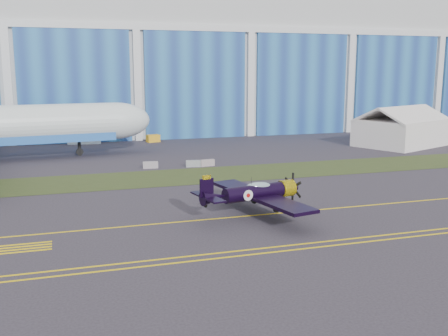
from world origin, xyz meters
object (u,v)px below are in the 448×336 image
object	(u,v)px
warbird	(254,192)
tent	(401,126)
tug	(153,138)
shipping_container	(84,137)

from	to	relation	value
warbird	tent	xyz separation A→B (m)	(39.95, 34.09, 1.25)
warbird	tug	distance (m)	51.52
warbird	tug	xyz separation A→B (m)	(-0.17, 51.50, -1.52)
tug	shipping_container	bearing A→B (deg)	159.65
shipping_container	tug	bearing A→B (deg)	-2.63
tent	warbird	bearing A→B (deg)	-162.28
tug	warbird	bearing A→B (deg)	-102.60
tent	shipping_container	xyz separation A→B (m)	(-52.16, 19.01, -2.20)
shipping_container	tent	bearing A→B (deg)	-15.10
warbird	shipping_container	bearing A→B (deg)	91.26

